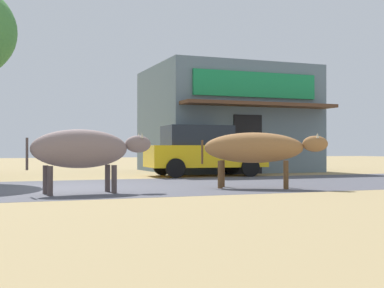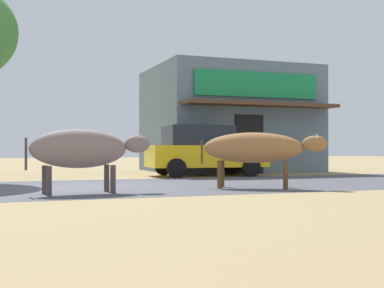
# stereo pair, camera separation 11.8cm
# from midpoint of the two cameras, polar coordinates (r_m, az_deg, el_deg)

# --- Properties ---
(ground) EXTENTS (80.00, 80.00, 0.00)m
(ground) POSITION_cam_midpoint_polar(r_m,az_deg,el_deg) (12.33, -13.25, -4.66)
(ground) COLOR #9C8558
(asphalt_road) EXTENTS (72.00, 5.84, 0.00)m
(asphalt_road) POSITION_cam_midpoint_polar(r_m,az_deg,el_deg) (12.33, -13.25, -4.65)
(asphalt_road) COLOR #494952
(asphalt_road) RESTS_ON ground
(storefront_right_club) EXTENTS (6.06, 5.89, 4.08)m
(storefront_right_club) POSITION_cam_midpoint_polar(r_m,az_deg,el_deg) (21.23, 3.60, 2.61)
(storefront_right_club) COLOR slate
(storefront_right_club) RESTS_ON ground
(parked_hatchback_car) EXTENTS (3.90, 2.05, 1.64)m
(parked_hatchback_car) POSITION_cam_midpoint_polar(r_m,az_deg,el_deg) (17.21, 0.96, -0.69)
(parked_hatchback_car) COLOR yellow
(parked_hatchback_car) RESTS_ON ground
(cow_near_brown) EXTENTS (2.55, 0.81, 1.28)m
(cow_near_brown) POSITION_cam_midpoint_polar(r_m,az_deg,el_deg) (10.73, -11.98, -0.56)
(cow_near_brown) COLOR slate
(cow_near_brown) RESTS_ON ground
(cow_far_dark) EXTENTS (2.64, 1.81, 1.26)m
(cow_far_dark) POSITION_cam_midpoint_polar(r_m,az_deg,el_deg) (12.03, 6.70, -0.45)
(cow_far_dark) COLOR #976639
(cow_far_dark) RESTS_ON ground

